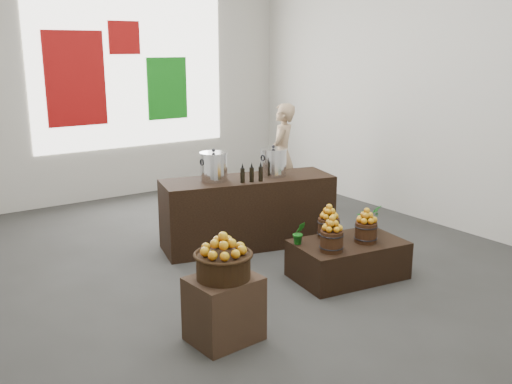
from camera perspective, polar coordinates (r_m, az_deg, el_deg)
ground at (r=6.57m, az=-1.86°, el=-6.75°), size 7.00×7.00×0.00m
back_wall at (r=9.27m, az=-14.13°, el=11.66°), size 6.00×0.04×4.00m
back_opening at (r=9.36m, az=-12.34°, el=11.78°), size 3.20×0.02×2.40m
deco_red_left at (r=9.05m, az=-17.62°, el=10.74°), size 0.90×0.04×1.40m
deco_green_right at (r=9.62m, az=-8.88°, el=10.20°), size 0.70×0.04×1.00m
deco_red_upper at (r=9.31m, az=-13.06°, el=14.81°), size 0.50×0.04×0.50m
crate at (r=4.78m, az=-3.22°, el=-11.58°), size 0.58×0.49×0.55m
wicker_basket at (r=4.63m, az=-3.28°, el=-7.41°), size 0.44×0.44×0.20m
apples_in_basket at (r=4.56m, az=-3.32°, el=-5.18°), size 0.34×0.34×0.18m
display_table at (r=6.10m, az=9.17°, el=-6.65°), size 1.23×0.86×0.39m
apple_bucket_front_left at (r=5.70m, az=7.56°, el=-4.88°), size 0.23×0.23×0.21m
apples_in_bucket_front_left at (r=5.64m, az=7.62°, el=-3.14°), size 0.17×0.17×0.15m
apple_bucket_front_right at (r=6.02m, az=10.92°, el=-3.98°), size 0.23×0.23×0.21m
apples_in_bucket_front_right at (r=5.96m, az=11.01°, el=-2.32°), size 0.17×0.17×0.15m
apple_bucket_rear at (r=6.10m, az=7.27°, el=-3.58°), size 0.23×0.23×0.21m
apples_in_bucket_rear at (r=6.05m, az=7.32°, el=-1.94°), size 0.17×0.17×0.15m
herb_garnish_right at (r=6.34m, az=11.17°, el=-2.65°), size 0.31×0.29×0.29m
herb_garnish_left at (r=5.86m, az=4.33°, el=-4.10°), size 0.16×0.14×0.24m
counter at (r=6.91m, az=-0.81°, el=-1.99°), size 2.15×1.14×0.84m
stock_pot_left at (r=6.64m, az=-4.24°, el=2.46°), size 0.32×0.32×0.32m
stock_pot_center at (r=6.89m, az=1.74°, el=2.92°), size 0.32×0.32×0.32m
oil_cruets at (r=6.59m, az=-0.21°, el=2.03°), size 0.23×0.11×0.23m
shopper at (r=8.56m, az=2.62°, el=3.65°), size 0.68×0.64×1.56m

